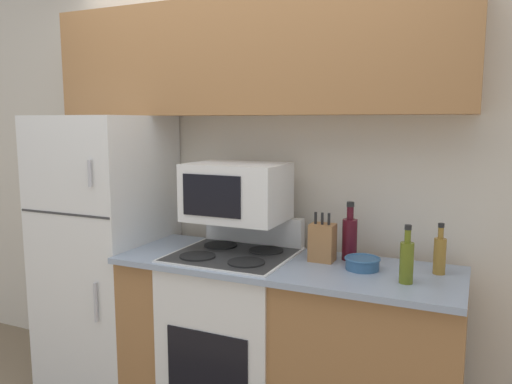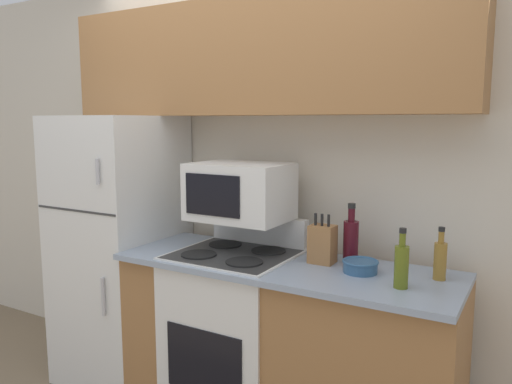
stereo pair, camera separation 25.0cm
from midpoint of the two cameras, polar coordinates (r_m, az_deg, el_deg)
wall_back at (r=2.98m, az=-1.99°, el=1.11°), size 8.00×0.05×2.55m
lower_cabinets at (r=2.71m, az=0.52°, el=-17.47°), size 1.72×0.61×0.93m
refrigerator at (r=3.25m, az=-18.76°, el=-6.63°), size 0.65×0.69×1.67m
upper_cabinets at (r=2.82m, az=-3.71°, el=15.04°), size 2.37×0.30×0.62m
stove at (r=2.81m, az=-5.24°, el=-16.07°), size 0.62×0.59×1.10m
microwave at (r=2.68m, az=-4.89°, el=0.01°), size 0.52×0.38×0.31m
knife_block at (r=2.54m, az=4.80°, el=-5.77°), size 0.12×0.10×0.25m
bowl at (r=2.43m, az=9.19°, el=-8.03°), size 0.17×0.17×0.06m
bottle_olive_oil at (r=2.25m, az=13.82°, el=-7.65°), size 0.06×0.06×0.26m
bottle_vinegar at (r=2.43m, az=17.53°, el=-6.82°), size 0.06×0.06×0.24m
bottle_wine_red at (r=2.57m, az=7.93°, el=-5.16°), size 0.08×0.08×0.30m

